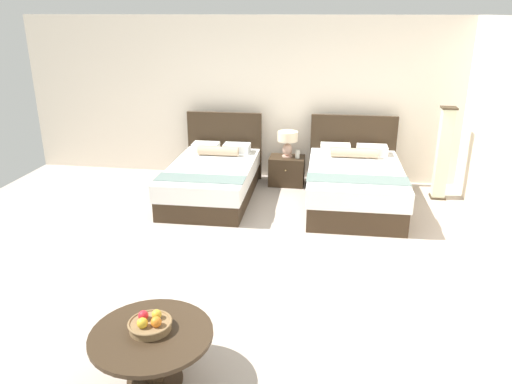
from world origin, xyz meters
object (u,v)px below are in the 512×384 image
Objects in this scene: coffee_table at (152,344)px; table_lamp at (288,140)px; vase at (297,154)px; nightstand at (287,171)px; bed_near_window at (213,178)px; floor_lamp_corner at (443,154)px; bed_near_corner at (354,184)px; fruit_bowl at (150,324)px.

table_lamp is at bearing 83.38° from coffee_table.
coffee_table is at bearing -98.72° from vase.
nightstand is at bearing 83.36° from coffee_table.
vase is at bearing 30.30° from bed_near_window.
table_lamp reaches higher than vase.
vase is at bearing -12.92° from nightstand.
floor_lamp_corner is (2.41, -0.29, -0.05)m from table_lamp.
bed_near_corner is 1.47m from floor_lamp_corner.
bed_near_window reaches higher than nightstand.
table_lamp is (-1.09, 0.81, 0.43)m from bed_near_corner.
floor_lamp_corner is at bearing 21.16° from bed_near_corner.
floor_lamp_corner is (1.33, 0.51, 0.38)m from bed_near_corner.
bed_near_corner is 1.42m from table_lamp.
table_lamp is at bearing 83.08° from fruit_bowl.
fruit_bowl is at bearing -82.99° from bed_near_window.
fruit_bowl is 5.47m from floor_lamp_corner.
nightstand is at bearing 83.05° from fruit_bowl.
bed_near_window is 2.17m from bed_near_corner.
bed_near_corner reaches higher than table_lamp.
floor_lamp_corner reaches higher than fruit_bowl.
floor_lamp_corner is (3.50, 0.51, 0.41)m from bed_near_window.
table_lamp is 0.30× the size of floor_lamp_corner.
vase reaches higher than fruit_bowl.
vase is (1.26, 0.74, 0.24)m from bed_near_window.
nightstand is (1.09, 0.78, -0.07)m from bed_near_window.
table_lamp reaches higher than fruit_bowl.
coffee_table is at bearing -82.77° from bed_near_window.
nightstand is 1.36× the size of table_lamp.
coffee_table is 2.78× the size of fruit_bowl.
bed_near_window is at bearing -144.45° from nightstand.
floor_lamp_corner is (2.24, -0.23, 0.17)m from vase.
nightstand is at bearing 144.12° from bed_near_corner.
bed_near_window is at bearing 97.01° from fruit_bowl.
table_lamp is at bearing 173.10° from floor_lamp_corner.
fruit_bowl is 0.24× the size of floor_lamp_corner.
floor_lamp_corner reaches higher than vase.
vase is at bearing 80.96° from fruit_bowl.
nightstand reaches higher than coffee_table.
floor_lamp_corner reaches higher than nightstand.
bed_near_corner is at bearing 68.01° from coffee_table.
fruit_bowl is at bearing -123.31° from floor_lamp_corner.
table_lamp is at bearing 90.00° from nightstand.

